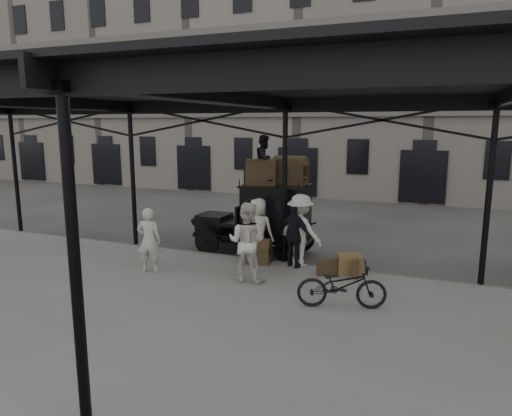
{
  "coord_description": "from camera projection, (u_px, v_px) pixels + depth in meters",
  "views": [
    {
      "loc": [
        3.85,
        -9.75,
        3.96
      ],
      "look_at": [
        -0.68,
        1.6,
        1.7
      ],
      "focal_mm": 32.0,
      "sensor_mm": 36.0,
      "label": 1
    }
  ],
  "objects": [
    {
      "name": "ground",
      "position": [
        258.0,
        290.0,
        11.03
      ],
      "size": [
        120.0,
        120.0,
        0.0
      ],
      "primitive_type": "plane",
      "color": "#383533",
      "rests_on": "ground"
    },
    {
      "name": "platform",
      "position": [
        221.0,
        320.0,
        9.19
      ],
      "size": [
        28.0,
        8.0,
        0.15
      ],
      "primitive_type": "cube",
      "color": "slate",
      "rests_on": "ground"
    },
    {
      "name": "canopy",
      "position": [
        224.0,
        90.0,
        8.62
      ],
      "size": [
        22.5,
        9.0,
        4.74
      ],
      "color": "black",
      "rests_on": "ground"
    },
    {
      "name": "building_frontage",
      "position": [
        373.0,
        70.0,
        26.19
      ],
      "size": [
        64.0,
        8.0,
        14.0
      ],
      "primitive_type": "cube",
      "color": "slate",
      "rests_on": "ground"
    },
    {
      "name": "taxi",
      "position": [
        267.0,
        216.0,
        13.87
      ],
      "size": [
        3.65,
        1.55,
        2.18
      ],
      "color": "black",
      "rests_on": "ground"
    },
    {
      "name": "porter_left",
      "position": [
        149.0,
        240.0,
        11.8
      ],
      "size": [
        0.7,
        0.56,
        1.7
      ],
      "primitive_type": "imported",
      "rotation": [
        0.0,
        0.0,
        3.41
      ],
      "color": "beige",
      "rests_on": "platform"
    },
    {
      "name": "porter_midleft",
      "position": [
        247.0,
        242.0,
        11.1
      ],
      "size": [
        0.98,
        0.78,
        1.96
      ],
      "primitive_type": "imported",
      "rotation": [
        0.0,
        0.0,
        3.18
      ],
      "color": "silver",
      "rests_on": "platform"
    },
    {
      "name": "porter_centre",
      "position": [
        258.0,
        230.0,
        12.74
      ],
      "size": [
        0.91,
        0.62,
        1.79
      ],
      "primitive_type": "imported",
      "rotation": [
        0.0,
        0.0,
        3.08
      ],
      "color": "beige",
      "rests_on": "platform"
    },
    {
      "name": "porter_official",
      "position": [
        295.0,
        235.0,
        12.17
      ],
      "size": [
        1.13,
        0.84,
        1.78
      ],
      "primitive_type": "imported",
      "rotation": [
        0.0,
        0.0,
        2.69
      ],
      "color": "black",
      "rests_on": "platform"
    },
    {
      "name": "porter_right",
      "position": [
        300.0,
        230.0,
        12.27
      ],
      "size": [
        1.44,
        1.1,
        1.97
      ],
      "primitive_type": "imported",
      "rotation": [
        0.0,
        0.0,
        2.81
      ],
      "color": "silver",
      "rests_on": "platform"
    },
    {
      "name": "bicycle",
      "position": [
        342.0,
        285.0,
        9.52
      ],
      "size": [
        1.97,
        1.15,
        0.98
      ],
      "primitive_type": "imported",
      "rotation": [
        0.0,
        0.0,
        1.86
      ],
      "color": "black",
      "rests_on": "platform"
    },
    {
      "name": "porter_roof",
      "position": [
        265.0,
        160.0,
        13.48
      ],
      "size": [
        0.59,
        0.74,
        1.47
      ],
      "primitive_type": "imported",
      "rotation": [
        0.0,
        0.0,
        1.52
      ],
      "color": "black",
      "rests_on": "taxi"
    },
    {
      "name": "steamer_trunk_roof_near",
      "position": [
        261.0,
        174.0,
        13.43
      ],
      "size": [
        0.99,
        0.76,
        0.64
      ],
      "primitive_type": null,
      "rotation": [
        0.0,
        0.0,
        0.29
      ],
      "color": "#44331F",
      "rests_on": "taxi"
    },
    {
      "name": "steamer_trunk_roof_far",
      "position": [
        290.0,
        172.0,
        13.56
      ],
      "size": [
        0.98,
        0.61,
        0.71
      ],
      "primitive_type": null,
      "rotation": [
        0.0,
        0.0,
        -0.02
      ],
      "color": "#44331F",
      "rests_on": "taxi"
    },
    {
      "name": "steamer_trunk_platform",
      "position": [
        256.0,
        253.0,
        12.65
      ],
      "size": [
        0.86,
        0.6,
        0.59
      ],
      "primitive_type": null,
      "rotation": [
        0.0,
        0.0,
        0.14
      ],
      "color": "#44331F",
      "rests_on": "platform"
    },
    {
      "name": "wicker_hamper",
      "position": [
        349.0,
        264.0,
        11.77
      ],
      "size": [
        0.72,
        0.62,
        0.5
      ],
      "primitive_type": "cube",
      "rotation": [
        0.0,
        0.0,
        0.34
      ],
      "color": "olive",
      "rests_on": "platform"
    },
    {
      "name": "suitcase_upright",
      "position": [
        356.0,
        267.0,
        11.57
      ],
      "size": [
        0.21,
        0.61,
        0.45
      ],
      "primitive_type": "cube",
      "rotation": [
        0.0,
        0.0,
        0.11
      ],
      "color": "#44331F",
      "rests_on": "platform"
    },
    {
      "name": "suitcase_flat",
      "position": [
        328.0,
        267.0,
        11.66
      ],
      "size": [
        0.57,
        0.48,
        0.4
      ],
      "primitive_type": "cube",
      "rotation": [
        0.0,
        0.0,
        0.64
      ],
      "color": "#44331F",
      "rests_on": "platform"
    }
  ]
}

